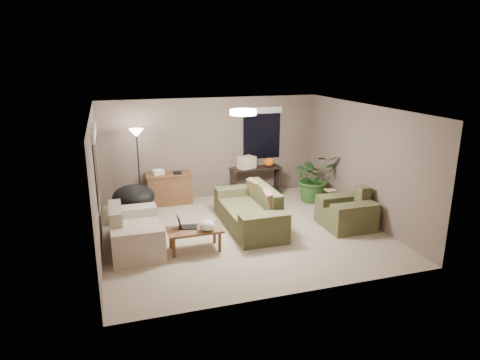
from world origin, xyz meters
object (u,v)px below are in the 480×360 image
object	(u,v)px
armchair	(347,213)
desk	(170,189)
coffee_table	(195,232)
houseplant	(314,183)
main_sofa	(251,213)
floor_lamp	(137,143)
loveseat	(134,233)
papasan_chair	(134,200)
console_table	(256,179)
cat_scratching_post	(330,201)

from	to	relation	value
armchair	desk	bearing A→B (deg)	142.03
coffee_table	houseplant	xyz separation A→B (m)	(3.37, 1.91, 0.11)
main_sofa	armchair	xyz separation A→B (m)	(1.91, -0.62, 0.00)
armchair	floor_lamp	distance (m)	4.84
loveseat	desk	bearing A→B (deg)	66.85
houseplant	papasan_chair	bearing A→B (deg)	-179.24
coffee_table	console_table	world-z (taller)	console_table
loveseat	console_table	xyz separation A→B (m)	(3.20, 2.30, 0.14)
loveseat	cat_scratching_post	world-z (taller)	loveseat
armchair	coffee_table	xyz separation A→B (m)	(-3.27, -0.17, 0.06)
houseplant	main_sofa	bearing A→B (deg)	-150.91
console_table	papasan_chair	size ratio (longest dim) A/B	1.19
floor_lamp	papasan_chair	bearing A→B (deg)	-106.39
loveseat	console_table	bearing A→B (deg)	35.64
loveseat	coffee_table	xyz separation A→B (m)	(1.06, -0.42, 0.06)
armchair	cat_scratching_post	bearing A→B (deg)	80.77
armchair	papasan_chair	size ratio (longest dim) A/B	0.92
main_sofa	console_table	size ratio (longest dim) A/B	1.69
papasan_chair	cat_scratching_post	size ratio (longest dim) A/B	2.18
main_sofa	console_table	xyz separation A→B (m)	(0.79, 1.92, 0.14)
console_table	loveseat	bearing A→B (deg)	-144.36
houseplant	coffee_table	bearing A→B (deg)	-150.43
main_sofa	houseplant	size ratio (longest dim) A/B	1.83
papasan_chair	floor_lamp	distance (m)	1.31
armchair	desk	size ratio (longest dim) A/B	0.91
desk	console_table	xyz separation A→B (m)	(2.20, -0.05, 0.06)
armchair	coffee_table	size ratio (longest dim) A/B	1.00
main_sofa	desk	xyz separation A→B (m)	(-1.41, 1.97, 0.08)
console_table	houseplant	world-z (taller)	houseplant
armchair	cat_scratching_post	size ratio (longest dim) A/B	2.00
main_sofa	cat_scratching_post	xyz separation A→B (m)	(2.07, 0.37, -0.08)
floor_lamp	cat_scratching_post	xyz separation A→B (m)	(4.20, -1.33, -1.38)
loveseat	floor_lamp	distance (m)	2.47
floor_lamp	cat_scratching_post	world-z (taller)	floor_lamp
papasan_chair	coffee_table	bearing A→B (deg)	-62.84
coffee_table	cat_scratching_post	size ratio (longest dim) A/B	2.00
coffee_table	papasan_chair	size ratio (longest dim) A/B	0.92
desk	console_table	size ratio (longest dim) A/B	0.85
papasan_chair	floor_lamp	bearing A→B (deg)	73.61
console_table	houseplant	xyz separation A→B (m)	(1.23, -0.80, 0.03)
loveseat	floor_lamp	world-z (taller)	floor_lamp
papasan_chair	cat_scratching_post	xyz separation A→B (m)	(4.38, -0.69, -0.25)
coffee_table	desk	size ratio (longest dim) A/B	0.91
houseplant	cat_scratching_post	bearing A→B (deg)	-85.72
armchair	papasan_chair	bearing A→B (deg)	158.20
coffee_table	console_table	distance (m)	3.46
armchair	cat_scratching_post	distance (m)	1.01
papasan_chair	floor_lamp	size ratio (longest dim) A/B	0.57
loveseat	houseplant	xyz separation A→B (m)	(4.43, 1.49, 0.17)
coffee_table	houseplant	size ratio (longest dim) A/B	0.83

